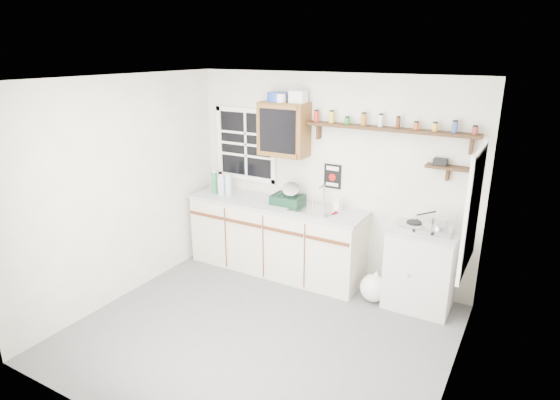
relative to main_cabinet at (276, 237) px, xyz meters
The scene contains 18 objects.
room 1.63m from the main_cabinet, 65.77° to the right, with size 3.64×3.24×2.54m.
main_cabinet is the anchor object (origin of this frame).
right_cabinet 1.84m from the main_cabinet, ahead, with size 0.73×0.57×0.91m.
sink 0.71m from the main_cabinet, ahead, with size 0.52×0.44×0.29m.
upper_cabinet 1.37m from the main_cabinet, 76.32° to the left, with size 0.60×0.32×0.65m.
upper_cabinet_clutter 1.75m from the main_cabinet, 73.81° to the left, with size 0.50×0.24×0.14m.
spice_shelf 1.97m from the main_cabinet, ahead, with size 1.91×0.18×0.35m.
secondary_shelf 2.25m from the main_cabinet, ahead, with size 0.45×0.16×0.24m.
warning_sign 1.08m from the main_cabinet, 24.36° to the left, with size 0.22×0.02×0.30m.
window_back 1.28m from the main_cabinet, 155.10° to the left, with size 0.93×0.03×0.98m.
window_right 2.68m from the main_cabinet, 17.55° to the right, with size 0.03×0.78×1.08m.
water_bottles 1.03m from the main_cabinet, behind, with size 0.37×0.19×0.31m.
dish_rack 0.58m from the main_cabinet, 11.78° to the left, with size 0.39×0.30×0.29m.
soap_bottle 0.97m from the main_cabinet, ahead, with size 0.08×0.08×0.18m, color silver.
rag 0.89m from the main_cabinet, ahead, with size 0.12×0.11×0.02m, color maroon.
hotplate 1.92m from the main_cabinet, ahead, with size 0.55×0.31×0.08m.
saucepan 2.06m from the main_cabinet, ahead, with size 0.38×0.29×0.18m.
trash_bag 1.41m from the main_cabinet, ahead, with size 0.36×0.33×0.41m.
Camera 1 is at (2.21, -3.49, 2.75)m, focal length 30.00 mm.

